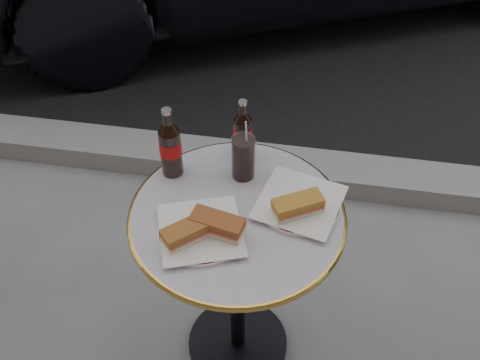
% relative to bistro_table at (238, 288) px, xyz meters
% --- Properties ---
extents(ground, '(80.00, 80.00, 0.00)m').
position_rel_bistro_table_xyz_m(ground, '(0.00, 0.00, -0.37)').
color(ground, gray).
rests_on(ground, ground).
extents(curb, '(40.00, 0.20, 0.12)m').
position_rel_bistro_table_xyz_m(curb, '(0.00, 0.90, -0.32)').
color(curb, gray).
rests_on(curb, ground).
extents(bistro_table, '(0.62, 0.62, 0.73)m').
position_rel_bistro_table_xyz_m(bistro_table, '(0.00, 0.00, 0.00)').
color(bistro_table, '#BAB2C4').
rests_on(bistro_table, ground).
extents(plate_left, '(0.27, 0.27, 0.01)m').
position_rel_bistro_table_xyz_m(plate_left, '(-0.09, -0.09, 0.37)').
color(plate_left, white).
rests_on(plate_left, bistro_table).
extents(plate_right, '(0.31, 0.31, 0.01)m').
position_rel_bistro_table_xyz_m(plate_right, '(0.17, 0.06, 0.37)').
color(plate_right, white).
rests_on(plate_right, bistro_table).
extents(sandwich_left_a, '(0.14, 0.14, 0.05)m').
position_rel_bistro_table_xyz_m(sandwich_left_a, '(-0.11, -0.12, 0.40)').
color(sandwich_left_a, '#9A5B27').
rests_on(sandwich_left_a, plate_left).
extents(sandwich_left_b, '(0.16, 0.10, 0.05)m').
position_rel_bistro_table_xyz_m(sandwich_left_b, '(-0.04, -0.08, 0.40)').
color(sandwich_left_b, brown).
rests_on(sandwich_left_b, plate_left).
extents(sandwich_right, '(0.15, 0.13, 0.05)m').
position_rel_bistro_table_xyz_m(sandwich_right, '(0.17, 0.02, 0.40)').
color(sandwich_right, '#B77A2E').
rests_on(sandwich_right, plate_right).
extents(cola_bottle_left, '(0.08, 0.08, 0.24)m').
position_rel_bistro_table_xyz_m(cola_bottle_left, '(-0.22, 0.14, 0.49)').
color(cola_bottle_left, black).
rests_on(cola_bottle_left, bistro_table).
extents(cola_bottle_right, '(0.06, 0.06, 0.21)m').
position_rel_bistro_table_xyz_m(cola_bottle_right, '(-0.02, 0.25, 0.47)').
color(cola_bottle_right, black).
rests_on(cola_bottle_right, bistro_table).
extents(cola_glass, '(0.09, 0.09, 0.14)m').
position_rel_bistro_table_xyz_m(cola_glass, '(-0.01, 0.16, 0.44)').
color(cola_glass, black).
rests_on(cola_glass, bistro_table).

